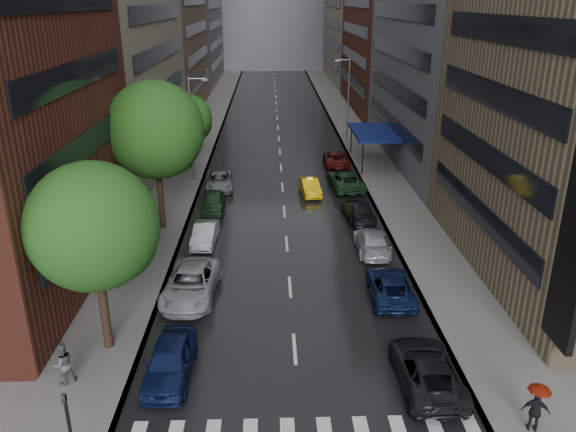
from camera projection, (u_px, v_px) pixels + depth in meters
name	position (u px, v px, depth m)	size (l,w,h in m)	color
ground	(299.00, 407.00, 22.32)	(220.00, 220.00, 0.00)	gray
road	(278.00, 131.00, 68.90)	(14.00, 140.00, 0.01)	black
sidewalk_left	(205.00, 131.00, 68.60)	(4.00, 140.00, 0.15)	gray
sidewalk_right	(351.00, 130.00, 69.15)	(4.00, 140.00, 0.15)	gray
buildings_right	(396.00, 0.00, 70.17)	(8.05, 109.10, 36.00)	#937A5B
tree_near	(93.00, 227.00, 23.84)	(5.63, 5.63, 8.97)	#382619
tree_mid	(155.00, 130.00, 36.94)	(6.50, 6.50, 10.36)	#382619
tree_far	(188.00, 118.00, 52.17)	(4.40, 4.40, 7.01)	#382619
taxi	(310.00, 187.00, 46.39)	(1.38, 3.96, 1.31)	yellow
parked_cars_left	(202.00, 244.00, 35.28)	(3.00, 30.53, 1.60)	#0E1843
parked_cars_right	(363.00, 220.00, 39.28)	(2.93, 38.60, 1.55)	black
ped_black_umbrella	(62.00, 358.00, 23.08)	(1.15, 1.13, 2.09)	#56575C
ped_red_umbrella	(537.00, 404.00, 20.53)	(1.07, 0.82, 2.01)	black
traffic_light	(70.00, 429.00, 18.08)	(0.18, 0.15, 3.45)	black
street_lamp_left	(192.00, 127.00, 48.26)	(1.74, 0.22, 9.00)	gray
street_lamp_right	(348.00, 97.00, 62.71)	(1.74, 0.22, 9.00)	gray
awning	(374.00, 133.00, 54.07)	(4.00, 8.00, 3.12)	navy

